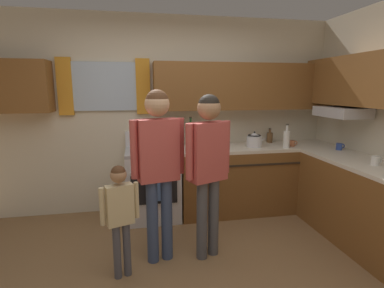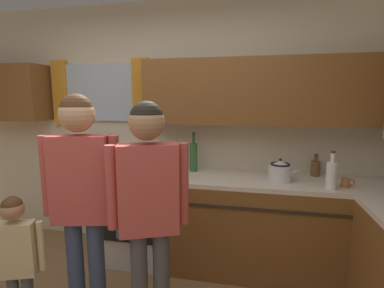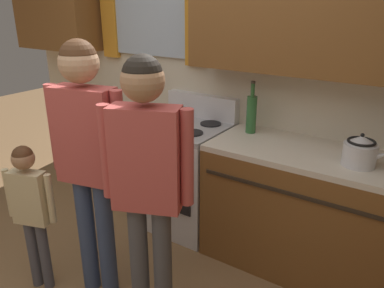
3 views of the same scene
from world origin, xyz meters
name	(u,v)px [view 3 (image 3 of 3)]	position (x,y,z in m)	size (l,w,h in m)	color
back_wall_unit	(234,56)	(0.09, 1.83, 1.44)	(4.60, 0.42, 2.60)	beige
stove_oven	(185,174)	(-0.19, 1.54, 0.47)	(0.67, 0.67, 1.10)	silver
bottle_wine_green	(251,113)	(0.33, 1.68, 1.05)	(0.08, 0.08, 0.39)	#2D6633
stovetop_kettle	(360,151)	(1.15, 1.48, 1.00)	(0.27, 0.20, 0.21)	silver
adult_holding_child	(87,146)	(-0.19, 0.53, 1.04)	(0.50, 0.24, 1.66)	#38476B
adult_in_plaid	(147,170)	(0.29, 0.51, 1.02)	(0.47, 0.28, 1.61)	#4C4C51
small_child	(30,203)	(-0.54, 0.33, 0.64)	(0.33, 0.17, 1.03)	#4C4C56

